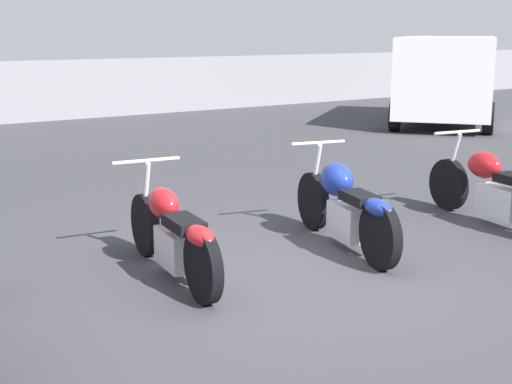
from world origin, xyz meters
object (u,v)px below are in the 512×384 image
object	(u,v)px
motorcycle_slot_3	(498,190)
parked_van	(446,76)
motorcycle_slot_1	(173,234)
motorcycle_slot_2	(345,206)

from	to	relation	value
motorcycle_slot_3	parked_van	world-z (taller)	parked_van
motorcycle_slot_1	motorcycle_slot_2	bearing A→B (deg)	1.78
parked_van	motorcycle_slot_2	bearing A→B (deg)	-92.83
motorcycle_slot_1	parked_van	world-z (taller)	parked_van
parked_van	motorcycle_slot_3	bearing A→B (deg)	-83.98
motorcycle_slot_1	parked_van	xyz separation A→B (m)	(10.46, 6.15, 0.73)
motorcycle_slot_2	parked_van	xyz separation A→B (m)	(8.58, 6.31, 0.70)
parked_van	motorcycle_slot_1	bearing A→B (deg)	-98.69
motorcycle_slot_1	motorcycle_slot_2	distance (m)	1.88
motorcycle_slot_3	motorcycle_slot_2	bearing A→B (deg)	-179.71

